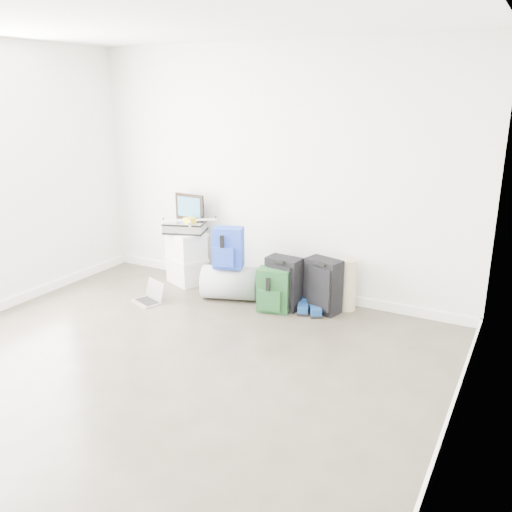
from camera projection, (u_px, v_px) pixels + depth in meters
The scene contains 14 objects.
ground at pixel (129, 391), 4.15m from camera, with size 5.00×5.00×0.00m, color #3A352A.
room_envelope at pixel (113, 165), 3.66m from camera, with size 4.52×5.02×2.71m.
boxes_stack at pixel (187, 257), 6.40m from camera, with size 0.54×0.49×0.62m.
briefcase at pixel (185, 227), 6.29m from camera, with size 0.45×0.33×0.13m, color #B2B2B7.
painting at pixel (190, 207), 6.31m from camera, with size 0.40×0.06×0.30m.
drone at pixel (190, 220), 6.21m from camera, with size 0.52×0.52×0.06m.
duffel_bag at pixel (230, 283), 5.94m from camera, with size 0.37×0.37×0.60m, color gray.
blue_backpack at pixel (228, 249), 5.80m from camera, with size 0.36×0.31×0.44m.
large_suitcase at pixel (283, 283), 5.66m from camera, with size 0.37×0.26×0.55m.
green_backpack at pixel (273, 291), 5.59m from camera, with size 0.37×0.30×0.46m.
carry_on at pixel (323, 286), 5.56m from camera, with size 0.40×0.31×0.57m.
shoes at pixel (309, 308), 5.60m from camera, with size 0.35×0.31×0.10m.
rolled_rug at pixel (348, 285), 5.62m from camera, with size 0.18×0.18×0.54m, color tan.
laptop at pixel (150, 297), 5.89m from camera, with size 0.37×0.32×0.22m.
Camera 1 is at (2.60, -2.77, 2.21)m, focal length 38.00 mm.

